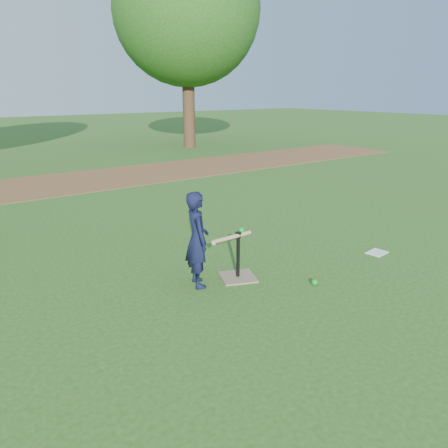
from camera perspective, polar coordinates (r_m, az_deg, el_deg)
ground at (r=5.73m, az=4.60°, el=-6.73°), size 80.00×80.00×0.00m
dirt_strip at (r=12.17m, az=-19.31°, el=5.20°), size 24.00×3.00×0.01m
child at (r=5.26m, az=-3.52°, el=-2.03°), size 0.40×0.50×1.18m
wiffle_ball_ground at (r=5.55m, az=11.74°, el=-7.46°), size 0.08×0.08×0.08m
clipboard at (r=6.87m, az=19.34°, el=-3.54°), size 0.33×0.27×0.01m
batting_tee at (r=5.61m, az=1.83°, el=-6.00°), size 0.56×0.56×0.61m
swing_action at (r=5.37m, az=1.04°, el=-1.61°), size 0.63×0.16×0.11m
tree_right at (r=19.03m, az=-4.91°, el=26.02°), size 5.80×5.80×8.21m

